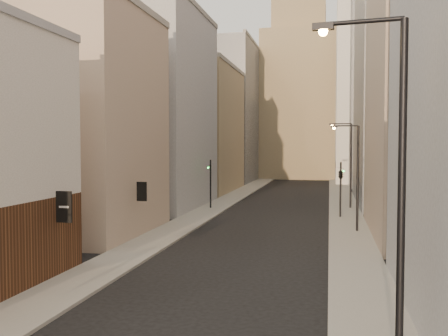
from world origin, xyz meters
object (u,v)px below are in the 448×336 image
at_px(clock_tower, 299,88).
at_px(white_tower, 361,71).
at_px(streetlamp_far, 349,160).
at_px(traffic_light_right, 341,175).
at_px(traffic_light_left, 211,176).
at_px(streetlamp_mid, 355,171).
at_px(streetlamp_near, 392,172).

distance_m(clock_tower, white_tower, 17.83).
relative_size(streetlamp_far, traffic_light_right, 1.74).
bearing_deg(traffic_light_left, traffic_light_right, 176.97).
distance_m(clock_tower, traffic_light_right, 56.59).
xyz_separation_m(white_tower, traffic_light_right, (-4.02, -40.44, -14.75)).
distance_m(white_tower, traffic_light_right, 43.24).
distance_m(white_tower, streetlamp_far, 36.55).
bearing_deg(streetlamp_mid, streetlamp_near, -81.70).
height_order(streetlamp_far, traffic_light_right, streetlamp_far).
bearing_deg(streetlamp_mid, streetlamp_far, 98.37).
bearing_deg(traffic_light_left, clock_tower, -82.96).
relative_size(white_tower, traffic_light_right, 8.30).
bearing_deg(streetlamp_mid, clock_tower, 105.83).
bearing_deg(streetlamp_mid, traffic_light_left, 150.08).
relative_size(clock_tower, traffic_light_right, 8.98).
bearing_deg(traffic_light_left, white_tower, -101.02).
relative_size(streetlamp_mid, traffic_light_left, 1.60).
xyz_separation_m(streetlamp_near, streetlamp_mid, (0.11, 23.21, -1.22)).
bearing_deg(streetlamp_far, white_tower, 82.44).
bearing_deg(white_tower, streetlamp_mid, -93.80).
xyz_separation_m(streetlamp_mid, streetlamp_far, (0.05, 13.70, 0.40)).
xyz_separation_m(streetlamp_near, traffic_light_right, (-0.76, 30.23, -1.93)).
xyz_separation_m(white_tower, streetlamp_near, (-3.26, -70.67, -12.82)).
xyz_separation_m(white_tower, streetlamp_mid, (-3.16, -47.46, -14.04)).
xyz_separation_m(clock_tower, streetlamp_mid, (7.84, -61.46, -13.07)).
height_order(streetlamp_near, traffic_light_left, streetlamp_near).
xyz_separation_m(clock_tower, streetlamp_far, (7.89, -47.76, -12.67)).
distance_m(streetlamp_far, traffic_light_left, 14.01).
bearing_deg(white_tower, streetlamp_near, -92.64).
relative_size(streetlamp_near, traffic_light_right, 2.02).
relative_size(white_tower, streetlamp_far, 4.78).
bearing_deg(streetlamp_near, white_tower, 94.67).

